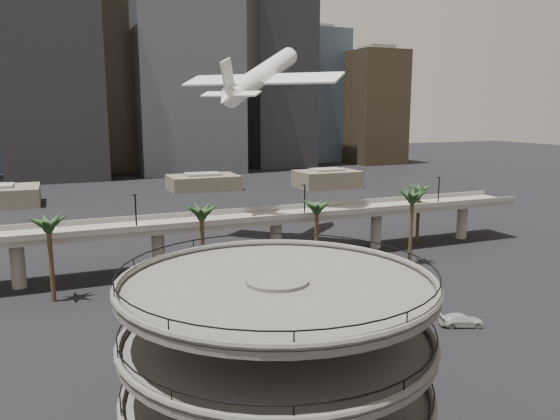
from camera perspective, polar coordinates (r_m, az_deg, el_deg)
name	(u,v)px	position (r m, az deg, el deg)	size (l,w,h in m)	color
parking_ramp	(277,366)	(40.38, -0.28, -15.98)	(22.20, 22.20, 17.35)	#4F4D49
overpass	(219,226)	(98.39, -6.37, -1.64)	(130.00, 9.30, 14.70)	gray
palm_trees	(296,207)	(94.36, 1.69, 0.35)	(76.40, 18.40, 14.00)	#48341E
low_buildings	(165,186)	(184.56, -11.95, 2.44)	(135.00, 27.50, 6.80)	brown
skyline	(147,72)	(258.49, -13.69, 13.84)	(269.00, 86.00, 121.65)	#7E6D57
airborne_jet	(262,76)	(112.05, -1.86, 13.86)	(28.99, 29.13, 15.22)	silver
car_a	(252,366)	(60.96, -2.94, -15.98)	(1.65, 4.11, 1.40)	#AC182A
car_b	(405,333)	(70.26, 12.97, -12.42)	(1.76, 5.05, 1.66)	#222327
car_c	(461,320)	(76.24, 18.42, -10.86)	(2.28, 5.61, 1.63)	#B4B3AF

